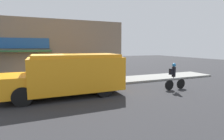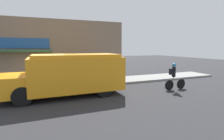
# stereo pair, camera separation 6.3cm
# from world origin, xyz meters

# --- Properties ---
(ground_plane) EXTENTS (70.00, 70.00, 0.00)m
(ground_plane) POSITION_xyz_m (0.00, 0.00, 0.00)
(ground_plane) COLOR #2B2B2D
(sidewalk) EXTENTS (28.00, 2.32, 0.15)m
(sidewalk) POSITION_xyz_m (0.00, 1.16, 0.07)
(sidewalk) COLOR gray
(sidewalk) RESTS_ON ground_plane
(storefront) EXTENTS (12.78, 1.06, 4.63)m
(storefront) POSITION_xyz_m (-0.06, 2.68, 2.32)
(storefront) COLOR #756656
(storefront) RESTS_ON ground_plane
(school_bus) EXTENTS (6.23, 2.80, 2.22)m
(school_bus) POSITION_xyz_m (1.42, -1.33, 1.17)
(school_bus) COLOR orange
(school_bus) RESTS_ON ground_plane
(cyclist) EXTENTS (1.55, 0.22, 1.65)m
(cyclist) POSITION_xyz_m (7.51, -2.52, 0.82)
(cyclist) COLOR black
(cyclist) RESTS_ON ground_plane
(trash_bin) EXTENTS (0.58, 0.58, 0.78)m
(trash_bin) POSITION_xyz_m (1.91, 1.73, 0.54)
(trash_bin) COLOR #2D5138
(trash_bin) RESTS_ON sidewalk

